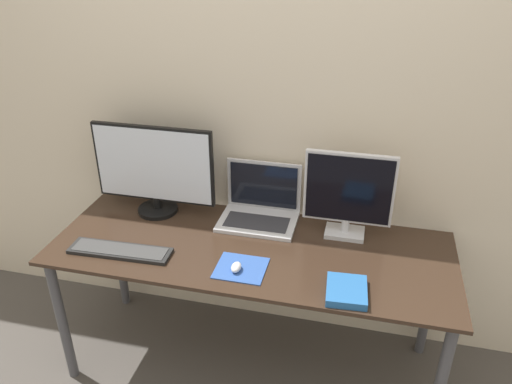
% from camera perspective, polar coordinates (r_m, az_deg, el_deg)
% --- Properties ---
extents(wall_back, '(7.00, 0.05, 2.50)m').
position_cam_1_polar(wall_back, '(2.34, 1.74, 10.34)').
color(wall_back, beige).
rests_on(wall_back, ground_plane).
extents(desk, '(1.78, 0.67, 0.70)m').
position_cam_1_polar(desk, '(2.28, -0.60, -8.05)').
color(desk, '#332319').
rests_on(desk, ground_plane).
extents(monitor_left, '(0.60, 0.20, 0.45)m').
position_cam_1_polar(monitor_left, '(2.44, -11.58, 2.56)').
color(monitor_left, black).
rests_on(monitor_left, desk).
extents(monitor_right, '(0.40, 0.12, 0.40)m').
position_cam_1_polar(monitor_right, '(2.25, 10.51, -0.19)').
color(monitor_right, silver).
rests_on(monitor_right, desk).
extents(laptop, '(0.37, 0.26, 0.27)m').
position_cam_1_polar(laptop, '(2.41, 0.49, -1.66)').
color(laptop, silver).
rests_on(laptop, desk).
extents(keyboard, '(0.46, 0.13, 0.02)m').
position_cam_1_polar(keyboard, '(2.27, -15.26, -6.49)').
color(keyboard, black).
rests_on(keyboard, desk).
extents(mousepad, '(0.21, 0.19, 0.00)m').
position_cam_1_polar(mousepad, '(2.10, -1.71, -8.69)').
color(mousepad, '#2D519E').
rests_on(mousepad, desk).
extents(mouse, '(0.04, 0.07, 0.03)m').
position_cam_1_polar(mouse, '(2.07, -2.28, -8.58)').
color(mouse, silver).
rests_on(mouse, mousepad).
extents(book, '(0.17, 0.19, 0.03)m').
position_cam_1_polar(book, '(1.99, 10.31, -11.05)').
color(book, '#235B9E').
rests_on(book, desk).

